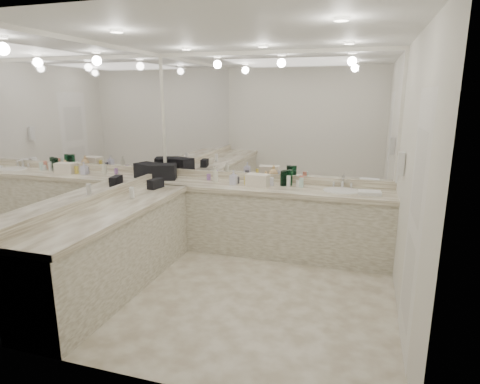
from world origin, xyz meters
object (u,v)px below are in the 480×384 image
(black_toiletry_bag, at_px, (162,171))
(soap_bottle_c, at_px, (266,178))
(soap_bottle_b, at_px, (233,177))
(soap_bottle_a, at_px, (215,174))
(sink, at_px, (341,191))
(wall_phone, at_px, (401,164))
(hand_towel, at_px, (370,193))
(cream_cosmetic_case, at_px, (258,180))

(black_toiletry_bag, height_order, soap_bottle_c, black_toiletry_bag)
(black_toiletry_bag, distance_m, soap_bottle_b, 1.06)
(soap_bottle_a, bearing_deg, sink, -1.66)
(soap_bottle_b, distance_m, soap_bottle_c, 0.42)
(wall_phone, relative_size, soap_bottle_a, 1.17)
(black_toiletry_bag, xyz_separation_m, hand_towel, (2.77, -0.08, -0.09))
(sink, height_order, black_toiletry_bag, black_toiletry_bag)
(cream_cosmetic_case, relative_size, soap_bottle_a, 1.38)
(wall_phone, height_order, hand_towel, wall_phone)
(hand_towel, bearing_deg, soap_bottle_b, 178.55)
(black_toiletry_bag, bearing_deg, soap_bottle_b, -1.87)
(soap_bottle_a, bearing_deg, soap_bottle_b, -16.95)
(wall_phone, height_order, soap_bottle_c, wall_phone)
(wall_phone, relative_size, soap_bottle_b, 1.26)
(sink, xyz_separation_m, soap_bottle_b, (-1.38, -0.04, 0.10))
(black_toiletry_bag, relative_size, hand_towel, 1.52)
(black_toiletry_bag, relative_size, cream_cosmetic_case, 1.37)
(sink, distance_m, cream_cosmetic_case, 1.05)
(wall_phone, distance_m, soap_bottle_a, 2.36)
(black_toiletry_bag, distance_m, cream_cosmetic_case, 1.39)
(hand_towel, relative_size, soap_bottle_c, 1.41)
(wall_phone, bearing_deg, soap_bottle_c, 160.48)
(cream_cosmetic_case, bearing_deg, soap_bottle_a, 178.21)
(black_toiletry_bag, distance_m, hand_towel, 2.78)
(sink, bearing_deg, black_toiletry_bag, -179.91)
(cream_cosmetic_case, xyz_separation_m, hand_towel, (1.38, -0.04, -0.06))
(sink, relative_size, wall_phone, 1.83)
(sink, xyz_separation_m, soap_bottle_a, (-1.66, 0.05, 0.11))
(soap_bottle_a, bearing_deg, soap_bottle_c, 0.71)
(sink, height_order, cream_cosmetic_case, cream_cosmetic_case)
(wall_phone, xyz_separation_m, soap_bottle_b, (-1.98, 0.46, -0.35))
(hand_towel, bearing_deg, wall_phone, -56.83)
(sink, xyz_separation_m, black_toiletry_bag, (-2.44, -0.00, 0.12))
(sink, xyz_separation_m, hand_towel, (0.33, -0.08, 0.03))
(soap_bottle_b, xyz_separation_m, soap_bottle_c, (0.41, 0.10, -0.00))
(wall_phone, height_order, black_toiletry_bag, wall_phone)
(black_toiletry_bag, bearing_deg, hand_towel, -1.61)
(black_toiletry_bag, xyz_separation_m, soap_bottle_a, (0.78, 0.05, -0.01))
(sink, height_order, hand_towel, hand_towel)
(hand_towel, bearing_deg, sink, 166.14)
(wall_phone, bearing_deg, soap_bottle_b, 166.91)
(sink, distance_m, soap_bottle_c, 0.97)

